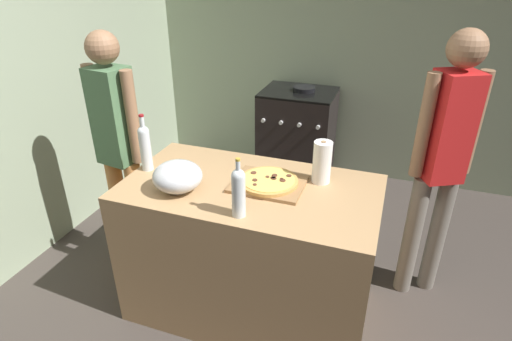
{
  "coord_description": "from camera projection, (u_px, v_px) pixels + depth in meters",
  "views": [
    {
      "loc": [
        0.59,
        -1.12,
        2.05
      ],
      "look_at": [
        -0.12,
        0.9,
        0.95
      ],
      "focal_mm": 29.25,
      "sensor_mm": 36.0,
      "label": 1
    }
  ],
  "objects": [
    {
      "name": "person_in_stripes",
      "position": [
        118.0,
        141.0,
        2.72
      ],
      "size": [
        0.39,
        0.23,
        1.67
      ],
      "color": "#D88C4C",
      "rests_on": "ground_plane"
    },
    {
      "name": "kitchen_wall_rear",
      "position": [
        340.0,
        44.0,
        3.94
      ],
      "size": [
        4.24,
        0.1,
        2.6
      ],
      "primitive_type": "cube",
      "color": "#99A889",
      "rests_on": "ground_plane"
    },
    {
      "name": "ground_plane",
      "position": [
        294.0,
        249.0,
        3.28
      ],
      "size": [
        4.24,
        3.52,
        0.02
      ],
      "primitive_type": "cube",
      "color": "#3F3833"
    },
    {
      "name": "counter",
      "position": [
        251.0,
        250.0,
        2.55
      ],
      "size": [
        1.45,
        0.79,
        0.9
      ],
      "primitive_type": "cube",
      "color": "tan",
      "rests_on": "ground_plane"
    },
    {
      "name": "cutting_board",
      "position": [
        268.0,
        184.0,
        2.35
      ],
      "size": [
        0.4,
        0.32,
        0.02
      ],
      "primitive_type": "cube",
      "color": "#9E7247",
      "rests_on": "counter"
    },
    {
      "name": "mixing_bowl",
      "position": [
        178.0,
        176.0,
        2.27
      ],
      "size": [
        0.27,
        0.27,
        0.17
      ],
      "color": "#B2B2B7",
      "rests_on": "counter"
    },
    {
      "name": "wine_bottle_dark",
      "position": [
        145.0,
        146.0,
        2.46
      ],
      "size": [
        0.07,
        0.07,
        0.35
      ],
      "color": "silver",
      "rests_on": "counter"
    },
    {
      "name": "person_in_red",
      "position": [
        443.0,
        156.0,
        2.45
      ],
      "size": [
        0.35,
        0.28,
        1.72
      ],
      "color": "slate",
      "rests_on": "ground_plane"
    },
    {
      "name": "paper_towel_roll",
      "position": [
        322.0,
        162.0,
        2.34
      ],
      "size": [
        0.1,
        0.1,
        0.25
      ],
      "color": "white",
      "rests_on": "counter"
    },
    {
      "name": "kitchen_wall_left",
      "position": [
        67.0,
        64.0,
        3.23
      ],
      "size": [
        0.1,
        3.52,
        2.6
      ],
      "primitive_type": "cube",
      "color": "#99A889",
      "rests_on": "ground_plane"
    },
    {
      "name": "stove",
      "position": [
        297.0,
        137.0,
        4.07
      ],
      "size": [
        0.68,
        0.58,
        0.97
      ],
      "color": "black",
      "rests_on": "ground_plane"
    },
    {
      "name": "pizza",
      "position": [
        268.0,
        181.0,
        2.34
      ],
      "size": [
        0.34,
        0.34,
        0.03
      ],
      "color": "tan",
      "rests_on": "cutting_board"
    },
    {
      "name": "wine_bottle_amber",
      "position": [
        239.0,
        191.0,
        2.02
      ],
      "size": [
        0.07,
        0.07,
        0.31
      ],
      "color": "silver",
      "rests_on": "counter"
    }
  ]
}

